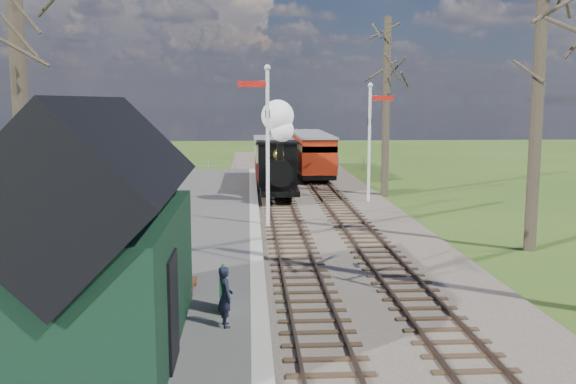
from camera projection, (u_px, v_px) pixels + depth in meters
name	position (u px, v px, depth m)	size (l,w,h in m)	color
distant_hills	(274.00, 283.00, 74.79)	(114.40, 48.00, 22.02)	#385B23
ballast_bed	(306.00, 203.00, 30.60)	(8.00, 60.00, 0.10)	brown
track_near	(279.00, 202.00, 30.52)	(1.60, 60.00, 0.15)	brown
track_far	(333.00, 201.00, 30.68)	(1.60, 60.00, 0.15)	brown
platform	(190.00, 239.00, 22.40)	(5.00, 44.00, 0.20)	#474442
coping_strip	(256.00, 238.00, 22.54)	(0.40, 44.00, 0.21)	#B2AD9E
station_shed	(97.00, 240.00, 12.17)	(3.25, 6.30, 4.78)	black
semaphore_near	(266.00, 135.00, 24.04)	(1.22, 0.24, 6.22)	silver
semaphore_far	(371.00, 133.00, 30.32)	(1.22, 0.24, 5.72)	silver
bare_trees	(345.00, 89.00, 18.12)	(15.51, 22.39, 12.00)	#382D23
fence_line	(274.00, 164.00, 44.31)	(12.60, 0.08, 1.00)	slate
locomotive	(278.00, 158.00, 30.73)	(1.89, 4.42, 4.73)	black
coach	(274.00, 158.00, 36.80)	(2.21, 7.57, 2.32)	black
red_carriage_a	(315.00, 156.00, 38.75)	(2.14, 5.30, 2.25)	black
red_carriage_b	(307.00, 149.00, 44.19)	(2.14, 5.30, 2.25)	black
sign_board	(222.00, 289.00, 14.39)	(0.11, 0.68, 0.99)	#104F29
bench	(184.00, 279.00, 15.78)	(0.40, 1.27, 0.72)	#4E2E1B
person	(225.00, 297.00, 13.38)	(0.47, 0.31, 1.29)	black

